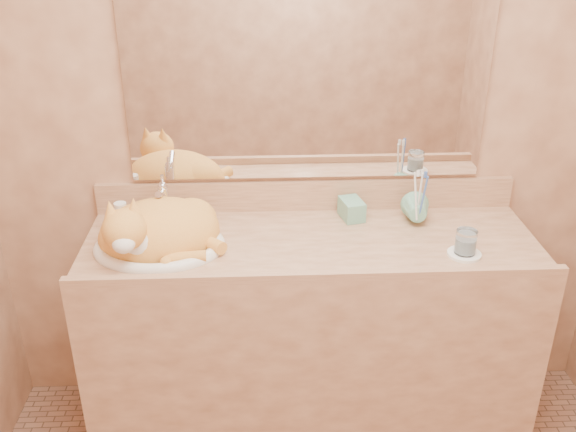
{
  "coord_description": "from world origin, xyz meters",
  "views": [
    {
      "loc": [
        -0.17,
        -1.26,
        1.93
      ],
      "look_at": [
        -0.08,
        0.7,
        0.96
      ],
      "focal_mm": 40.0,
      "sensor_mm": 36.0,
      "label": 1
    }
  ],
  "objects_px": {
    "vanity_counter": "(309,339)",
    "sink_basin": "(158,230)",
    "toothbrush_cup": "(418,216)",
    "water_glass": "(466,242)",
    "cat": "(156,229)",
    "soap_dispenser": "(358,204)"
  },
  "relations": [
    {
      "from": "vanity_counter",
      "to": "water_glass",
      "type": "xyz_separation_m",
      "value": [
        0.51,
        -0.12,
        0.48
      ]
    },
    {
      "from": "toothbrush_cup",
      "to": "water_glass",
      "type": "height_order",
      "value": "toothbrush_cup"
    },
    {
      "from": "sink_basin",
      "to": "toothbrush_cup",
      "type": "xyz_separation_m",
      "value": [
        0.92,
        0.1,
        -0.02
      ]
    },
    {
      "from": "cat",
      "to": "water_glass",
      "type": "relative_size",
      "value": 5.1
    },
    {
      "from": "cat",
      "to": "sink_basin",
      "type": "bearing_deg",
      "value": -42.81
    },
    {
      "from": "toothbrush_cup",
      "to": "water_glass",
      "type": "xyz_separation_m",
      "value": [
        0.12,
        -0.21,
        0.0
      ]
    },
    {
      "from": "cat",
      "to": "vanity_counter",
      "type": "bearing_deg",
      "value": -12.81
    },
    {
      "from": "toothbrush_cup",
      "to": "soap_dispenser",
      "type": "bearing_deg",
      "value": 169.1
    },
    {
      "from": "toothbrush_cup",
      "to": "vanity_counter",
      "type": "bearing_deg",
      "value": -168.11
    },
    {
      "from": "vanity_counter",
      "to": "toothbrush_cup",
      "type": "distance_m",
      "value": 0.62
    },
    {
      "from": "toothbrush_cup",
      "to": "water_glass",
      "type": "relative_size",
      "value": 1.28
    },
    {
      "from": "water_glass",
      "to": "cat",
      "type": "bearing_deg",
      "value": 174.17
    },
    {
      "from": "vanity_counter",
      "to": "water_glass",
      "type": "height_order",
      "value": "water_glass"
    },
    {
      "from": "sink_basin",
      "to": "toothbrush_cup",
      "type": "distance_m",
      "value": 0.93
    },
    {
      "from": "sink_basin",
      "to": "toothbrush_cup",
      "type": "height_order",
      "value": "sink_basin"
    },
    {
      "from": "sink_basin",
      "to": "toothbrush_cup",
      "type": "relative_size",
      "value": 4.15
    },
    {
      "from": "toothbrush_cup",
      "to": "water_glass",
      "type": "bearing_deg",
      "value": -60.69
    },
    {
      "from": "vanity_counter",
      "to": "soap_dispenser",
      "type": "height_order",
      "value": "soap_dispenser"
    },
    {
      "from": "vanity_counter",
      "to": "sink_basin",
      "type": "relative_size",
      "value": 3.62
    },
    {
      "from": "vanity_counter",
      "to": "sink_basin",
      "type": "distance_m",
      "value": 0.72
    },
    {
      "from": "sink_basin",
      "to": "cat",
      "type": "xyz_separation_m",
      "value": [
        -0.01,
        0.0,
        0.0
      ]
    },
    {
      "from": "cat",
      "to": "soap_dispenser",
      "type": "relative_size",
      "value": 2.54
    }
  ]
}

